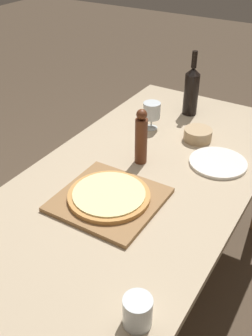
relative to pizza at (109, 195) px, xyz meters
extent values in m
plane|color=#4C3D2D|center=(0.02, 0.23, -0.81)|extent=(12.00, 12.00, 0.00)
cube|color=tan|center=(0.02, 0.23, -0.04)|extent=(0.88, 1.77, 0.03)
cylinder|color=brown|center=(-0.37, 1.06, -0.43)|extent=(0.06, 0.06, 0.75)
cube|color=olive|center=(0.00, 0.00, -0.02)|extent=(0.38, 0.37, 0.02)
cylinder|color=#C68947|center=(0.00, 0.00, 0.00)|extent=(0.32, 0.32, 0.02)
cylinder|color=beige|center=(0.00, 0.00, 0.01)|extent=(0.28, 0.28, 0.01)
cylinder|color=black|center=(-0.05, 0.87, 0.08)|extent=(0.08, 0.08, 0.22)
cone|color=black|center=(-0.05, 0.87, 0.21)|extent=(0.08, 0.08, 0.03)
cylinder|color=black|center=(-0.05, 0.87, 0.27)|extent=(0.03, 0.03, 0.09)
cylinder|color=#5B2D19|center=(-0.04, 0.31, 0.07)|extent=(0.05, 0.05, 0.21)
sphere|color=#5B2D19|center=(-0.04, 0.31, 0.20)|extent=(0.05, 0.05, 0.05)
cylinder|color=silver|center=(-0.14, 0.61, -0.03)|extent=(0.07, 0.07, 0.00)
cylinder|color=silver|center=(-0.14, 0.61, 0.00)|extent=(0.01, 0.01, 0.05)
cylinder|color=silver|center=(-0.14, 0.61, 0.07)|extent=(0.09, 0.09, 0.08)
cylinder|color=tan|center=(0.10, 0.62, 0.00)|extent=(0.13, 0.13, 0.06)
cylinder|color=silver|center=(0.35, -0.40, 0.02)|extent=(0.08, 0.08, 0.09)
cylinder|color=silver|center=(0.26, 0.47, -0.02)|extent=(0.25, 0.25, 0.01)
camera|label=1|loc=(0.67, -0.97, 0.92)|focal=42.00mm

